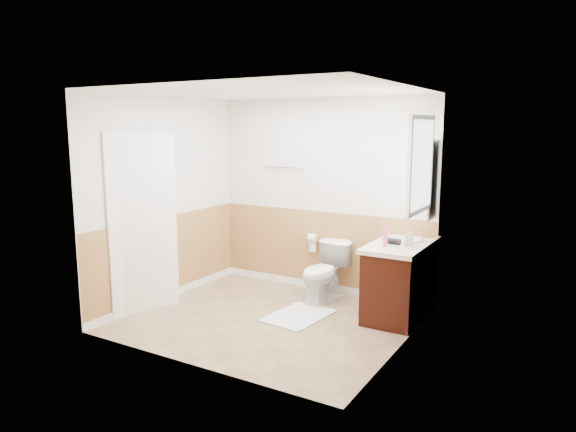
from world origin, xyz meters
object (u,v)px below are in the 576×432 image
Objects in this scene: toilet at (324,272)px; bath_mat at (299,316)px; lotion_bottle at (385,237)px; soap_dispenser at (409,238)px; vanity_cabinet at (401,282)px.

bath_mat is at bearing -84.21° from toilet.
bath_mat is 3.64× the size of lotion_bottle.
lotion_bottle reaches higher than soap_dispenser.
toilet is at bearing 162.20° from lotion_bottle.
lotion_bottle is 1.16× the size of soap_dispenser.
toilet is 0.66× the size of vanity_cabinet.
toilet reaches higher than bath_mat.
soap_dispenser reaches higher than toilet.
bath_mat is 1.34m from lotion_bottle.
soap_dispenser reaches higher than bath_mat.
vanity_cabinet is 5.80× the size of soap_dispenser.
vanity_cabinet is at bearing 32.80° from bath_mat.
soap_dispenser is at bearing -1.39° from toilet.
soap_dispenser is (0.22, 0.14, -0.02)m from lotion_bottle.
bath_mat is 1.22m from vanity_cabinet.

